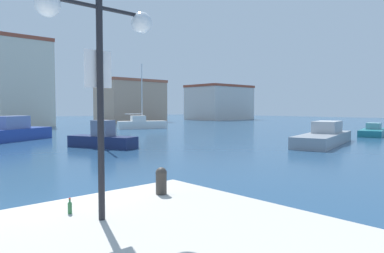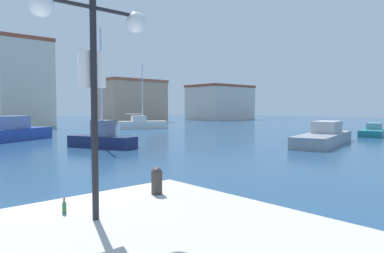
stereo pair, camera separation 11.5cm
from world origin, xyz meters
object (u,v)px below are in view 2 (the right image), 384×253
Objects in this scene: motorboat_blue_near_pier at (12,132)px; motorboat_grey_center_channel at (324,137)px; lamppost at (93,34)px; sailboat_navy_distant_north at (102,138)px; motorboat_teal_inner_mooring at (374,131)px; bottle at (64,207)px; mooring_bollard at (157,180)px; sailboat_white_far_left at (142,124)px.

motorboat_grey_center_channel is (15.69, -17.93, -0.11)m from motorboat_blue_near_pier.
sailboat_navy_distant_north is at bearing 61.89° from lamppost.
motorboat_blue_near_pier reaches higher than motorboat_grey_center_channel.
bottle is at bearing -167.26° from motorboat_teal_inner_mooring.
sailboat_navy_distant_north is at bearing 60.26° from bottle.
mooring_bollard is 0.07× the size of sailboat_white_far_left.
motorboat_grey_center_channel is at bearing 18.73° from lamppost.
motorboat_blue_near_pier is at bearing 131.19° from motorboat_grey_center_channel.
mooring_bollard is 0.07× the size of sailboat_navy_distant_north.
sailboat_white_far_left is at bearing 21.65° from motorboat_blue_near_pier.
motorboat_blue_near_pier is (-2.98, 9.19, 0.04)m from sailboat_navy_distant_north.
motorboat_grey_center_channel is (19.58, 6.55, -0.61)m from mooring_bollard.
mooring_bollard is 0.08× the size of motorboat_blue_near_pier.
sailboat_navy_distant_north is 15.43m from motorboat_grey_center_channel.
sailboat_white_far_left is 24.64m from motorboat_grey_center_channel.
sailboat_white_far_left is (22.61, 31.19, -0.34)m from bottle.
bottle is 17.64m from sailboat_navy_distant_north.
lamppost is at bearing -102.43° from motorboat_blue_near_pier.
motorboat_teal_inner_mooring is at bearing -18.50° from sailboat_navy_distant_north.
sailboat_white_far_left is at bearing 112.60° from motorboat_teal_inner_mooring.
mooring_bollard is (1.88, 0.03, 0.19)m from bottle.
sailboat_white_far_left is at bearing 48.88° from sailboat_navy_distant_north.
mooring_bollard is 20.66m from motorboat_grey_center_channel.
motorboat_blue_near_pier reaches higher than motorboat_teal_inner_mooring.
sailboat_white_far_left is at bearing 87.34° from motorboat_grey_center_channel.
motorboat_grey_center_channel is at bearing -34.51° from sailboat_navy_distant_north.
motorboat_blue_near_pier is at bearing -158.35° from sailboat_white_far_left.
sailboat_white_far_left is at bearing 54.06° from bottle.
motorboat_grey_center_channel is (21.23, 7.20, -3.13)m from lamppost.
lamppost is 18.32m from sailboat_navy_distant_north.
lamppost is 2.79m from bottle.
mooring_bollard is at bearing 0.79° from bottle.
mooring_bollard is at bearing -166.55° from motorboat_teal_inner_mooring.
sailboat_navy_distant_north is at bearing 145.49° from motorboat_grey_center_channel.
sailboat_navy_distant_north is 0.96× the size of sailboat_white_far_left.
mooring_bollard is 31.52m from motorboat_teal_inner_mooring.
bottle is 0.03× the size of sailboat_white_far_left.
motorboat_blue_near_pier is at bearing 80.96° from mooring_bollard.
lamppost is at bearing -118.11° from sailboat_navy_distant_north.
sailboat_navy_distant_north is 1.10× the size of motorboat_blue_near_pier.
sailboat_navy_distant_north is 9.66m from motorboat_blue_near_pier.
lamppost reaches higher than motorboat_teal_inner_mooring.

